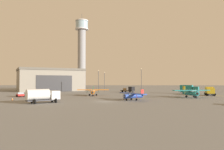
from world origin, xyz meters
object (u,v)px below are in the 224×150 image
(airplane_orange, at_px, (93,91))
(traffic_cone_near_left, at_px, (12,99))
(light_post_north, at_px, (98,79))
(airplane_blue, at_px, (134,95))
(light_post_east, at_px, (141,78))
(airplane_teal, at_px, (190,92))
(truck_flatbed_black, at_px, (129,90))
(truck_fuel_tanker_white, at_px, (42,95))
(truck_box_teal, at_px, (189,89))
(car_red, at_px, (20,94))
(light_post_west, at_px, (104,80))
(control_tower, at_px, (82,50))
(truck_box_yellow, at_px, (210,91))

(airplane_orange, relative_size, traffic_cone_near_left, 16.29)
(airplane_orange, relative_size, light_post_north, 1.08)
(airplane_orange, xyz_separation_m, traffic_cone_near_left, (-17.88, -16.97, -1.09))
(airplane_blue, xyz_separation_m, light_post_east, (6.38, 40.90, 4.80))
(airplane_teal, xyz_separation_m, light_post_east, (-10.47, 31.75, 4.52))
(truck_flatbed_black, bearing_deg, light_post_north, -142.26)
(truck_fuel_tanker_white, xyz_separation_m, light_post_north, (8.07, 43.67, 3.85))
(truck_fuel_tanker_white, bearing_deg, airplane_orange, 33.81)
(truck_box_teal, bearing_deg, airplane_orange, -131.36)
(airplane_teal, height_order, airplane_orange, airplane_teal)
(airplane_blue, distance_m, truck_flatbed_black, 36.67)
(airplane_blue, relative_size, car_red, 1.62)
(light_post_west, bearing_deg, truck_fuel_tanker_white, -99.40)
(light_post_west, height_order, light_post_east, light_post_east)
(light_post_west, distance_m, light_post_east, 19.75)
(control_tower, relative_size, airplane_orange, 4.33)
(control_tower, height_order, traffic_cone_near_left, control_tower)
(airplane_blue, distance_m, light_post_east, 41.67)
(airplane_blue, distance_m, light_post_north, 38.72)
(truck_box_yellow, xyz_separation_m, light_post_north, (-38.28, 17.87, 3.95))
(airplane_teal, height_order, truck_box_yellow, airplane_teal)
(truck_box_yellow, xyz_separation_m, traffic_cone_near_left, (-56.06, -19.34, -1.27))
(truck_flatbed_black, xyz_separation_m, light_post_west, (-11.22, 14.71, 4.24))
(truck_fuel_tanker_white, xyz_separation_m, truck_box_teal, (42.77, 35.43, 0.11))
(airplane_teal, xyz_separation_m, truck_box_teal, (5.90, 19.20, 0.28))
(airplane_blue, distance_m, light_post_west, 52.57)
(truck_flatbed_black, bearing_deg, truck_box_teal, 16.54)
(car_red, distance_m, light_post_north, 33.37)
(truck_flatbed_black, distance_m, light_post_north, 13.54)
(control_tower, height_order, light_post_east, control_tower)
(airplane_orange, xyz_separation_m, truck_fuel_tanker_white, (-8.17, -23.43, 0.28))
(light_post_west, bearing_deg, light_post_north, -96.20)
(truck_box_yellow, bearing_deg, light_post_east, -122.87)
(airplane_orange, bearing_deg, airplane_teal, 70.68)
(truck_fuel_tanker_white, distance_m, truck_box_teal, 55.54)
(truck_fuel_tanker_white, bearing_deg, airplane_blue, -17.47)
(light_post_west, bearing_deg, airplane_orange, -92.46)
(truck_flatbed_black, distance_m, traffic_cone_near_left, 48.26)
(truck_box_yellow, distance_m, light_post_north, 42.43)
(truck_fuel_tanker_white, bearing_deg, truck_box_yellow, -7.86)
(light_post_east, bearing_deg, airplane_blue, -98.87)
(truck_box_teal, distance_m, car_red, 58.54)
(truck_flatbed_black, relative_size, light_post_west, 0.66)
(airplane_teal, relative_size, traffic_cone_near_left, 17.57)
(traffic_cone_near_left, bearing_deg, light_post_west, 69.55)
(truck_box_yellow, height_order, traffic_cone_near_left, truck_box_yellow)
(light_post_north, bearing_deg, light_post_west, 83.80)
(light_post_east, relative_size, traffic_cone_near_left, 16.54)
(airplane_orange, height_order, light_post_north, light_post_north)
(control_tower, height_order, light_post_north, control_tower)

